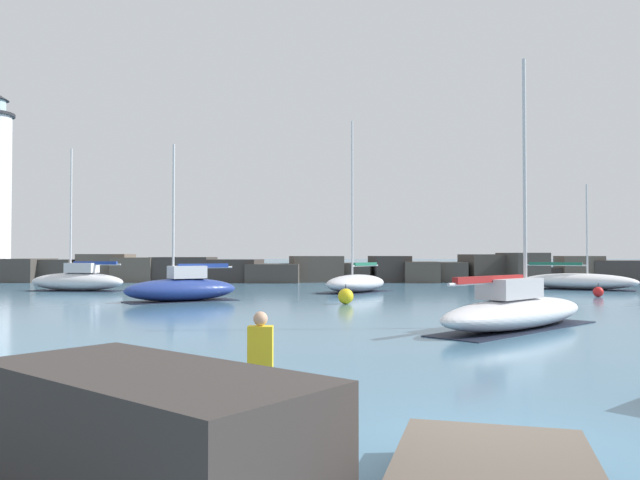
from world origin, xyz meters
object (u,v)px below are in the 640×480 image
sailboat_moored_0 (78,280)px  person_on_rocks (260,361)px  mooring_buoy_far_side (346,296)px  sailboat_moored_3 (182,288)px  sailboat_moored_1 (516,310)px  mooring_buoy_orange_near (598,292)px  sailboat_moored_4 (356,283)px  sailboat_moored_2 (578,281)px

sailboat_moored_0 → person_on_rocks: bearing=-64.4°
person_on_rocks → mooring_buoy_far_side: bearing=84.6°
person_on_rocks → sailboat_moored_3: bearing=105.5°
sailboat_moored_0 → sailboat_moored_1: 30.49m
sailboat_moored_1 → mooring_buoy_orange_near: sailboat_moored_1 is taller
mooring_buoy_orange_near → person_on_rocks: (-16.48, -26.34, 0.60)m
person_on_rocks → sailboat_moored_4: bearing=84.4°
sailboat_moored_3 → sailboat_moored_4: size_ratio=0.74×
sailboat_moored_1 → sailboat_moored_2: 25.04m
sailboat_moored_0 → mooring_buoy_orange_near: size_ratio=12.15×
sailboat_moored_4 → mooring_buoy_far_side: bearing=-96.0°
sailboat_moored_3 → sailboat_moored_4: sailboat_moored_4 is taller
sailboat_moored_4 → mooring_buoy_orange_near: (13.50, -4.17, -0.32)m
sailboat_moored_1 → sailboat_moored_2: size_ratio=1.17×
sailboat_moored_0 → sailboat_moored_3: (8.91, -8.90, -0.02)m
sailboat_moored_0 → sailboat_moored_4: (18.26, -1.39, -0.09)m
sailboat_moored_0 → mooring_buoy_orange_near: 32.24m
sailboat_moored_4 → sailboat_moored_3: bearing=-141.2°
sailboat_moored_3 → mooring_buoy_far_side: size_ratio=8.41×
sailboat_moored_0 → sailboat_moored_1: sailboat_moored_0 is taller
sailboat_moored_2 → sailboat_moored_3: 26.91m
mooring_buoy_far_side → person_on_rocks: size_ratio=0.60×
sailboat_moored_0 → mooring_buoy_far_side: 20.32m
sailboat_moored_2 → mooring_buoy_orange_near: sailboat_moored_2 is taller
sailboat_moored_1 → sailboat_moored_4: sailboat_moored_4 is taller
sailboat_moored_4 → mooring_buoy_far_side: 9.36m
sailboat_moored_0 → sailboat_moored_2: 33.67m
sailboat_moored_1 → mooring_buoy_far_side: (-5.16, 9.96, -0.23)m
person_on_rocks → sailboat_moored_1: bearing=57.5°
sailboat_moored_0 → person_on_rocks: size_ratio=5.89×
sailboat_moored_1 → sailboat_moored_3: size_ratio=1.11×
sailboat_moored_3 → sailboat_moored_2: bearing=23.3°
sailboat_moored_3 → mooring_buoy_far_side: (8.36, -1.80, -0.30)m
sailboat_moored_0 → mooring_buoy_orange_near: sailboat_moored_0 is taller
sailboat_moored_0 → sailboat_moored_2: sailboat_moored_0 is taller
sailboat_moored_1 → mooring_buoy_orange_near: (9.32, 15.09, -0.32)m
mooring_buoy_far_side → person_on_rocks: (-1.99, -21.21, 0.51)m
sailboat_moored_1 → sailboat_moored_3: sailboat_moored_1 is taller
sailboat_moored_3 → sailboat_moored_1: bearing=-41.0°
sailboat_moored_0 → sailboat_moored_4: size_ratio=0.87×
sailboat_moored_3 → person_on_rocks: 23.87m
sailboat_moored_3 → mooring_buoy_orange_near: (22.85, 3.34, -0.39)m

